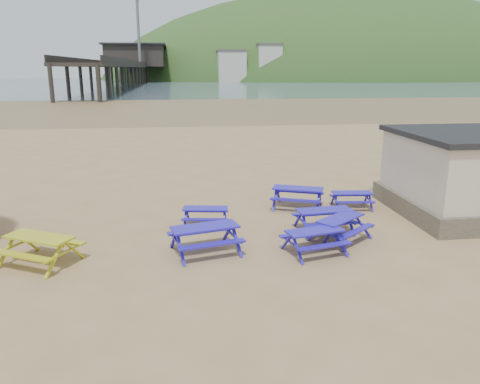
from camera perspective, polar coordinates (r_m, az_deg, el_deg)
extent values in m
plane|color=tan|center=(16.07, -1.79, -4.89)|extent=(400.00, 400.00, 0.00)
plane|color=olive|center=(70.28, -6.23, 10.35)|extent=(400.00, 400.00, 0.00)
plane|color=#4C5F6D|center=(185.15, -7.06, 13.08)|extent=(400.00, 400.00, 0.00)
cube|color=#2311B8|center=(16.56, -4.25, -2.00)|extent=(1.65, 0.84, 0.04)
cube|color=#2311B8|center=(17.13, -4.07, -2.28)|extent=(1.59, 0.45, 0.04)
cube|color=#2311B8|center=(16.14, -4.41, -3.37)|extent=(1.59, 0.45, 0.04)
cube|color=#2311B8|center=(18.73, 7.07, 0.43)|extent=(2.11, 1.45, 0.05)
cube|color=#2311B8|center=(19.44, 7.30, 0.02)|extent=(1.93, 0.99, 0.05)
cube|color=#2311B8|center=(18.18, 6.75, -1.00)|extent=(1.93, 0.99, 0.05)
cube|color=#2311B8|center=(19.13, 13.52, -0.09)|extent=(1.61, 0.75, 0.04)
cube|color=#2311B8|center=(19.67, 13.09, -0.38)|extent=(1.57, 0.37, 0.04)
cube|color=#2311B8|center=(18.71, 13.88, -1.22)|extent=(1.57, 0.37, 0.04)
cube|color=#2311B8|center=(14.11, -4.29, -4.29)|extent=(2.14, 1.25, 0.06)
cube|color=#2311B8|center=(14.81, -5.04, -4.64)|extent=(2.01, 0.76, 0.06)
cube|color=#2311B8|center=(13.62, -3.42, -6.39)|extent=(2.01, 0.76, 0.06)
cube|color=#2311B8|center=(14.25, 9.11, -4.71)|extent=(1.85, 1.08, 0.05)
cube|color=#2311B8|center=(14.81, 7.94, -5.01)|extent=(1.74, 0.66, 0.05)
cube|color=#2311B8|center=(13.88, 10.28, -6.49)|extent=(1.74, 0.66, 0.05)
cube|color=#2311B8|center=(15.47, 12.16, -3.13)|extent=(1.88, 1.70, 0.05)
cube|color=#2311B8|center=(15.87, 10.24, -3.65)|extent=(1.59, 1.34, 0.05)
cube|color=#2311B8|center=(15.26, 14.04, -4.62)|extent=(1.59, 1.34, 0.05)
cube|color=#B3B815|center=(14.46, -23.33, -5.07)|extent=(2.11, 1.62, 0.06)
cube|color=#B3B815|center=(15.00, -21.46, -5.43)|extent=(1.87, 1.19, 0.06)
cube|color=#B3B815|center=(14.13, -25.06, -7.05)|extent=(1.87, 1.19, 0.06)
cube|color=black|center=(190.78, -12.73, 14.69)|extent=(9.00, 220.00, 0.60)
cube|color=black|center=(201.79, -12.51, 15.83)|extent=(22.00, 30.00, 8.00)
cube|color=black|center=(201.94, -12.58, 17.05)|extent=(24.00, 32.00, 0.60)
cylinder|color=slate|center=(180.16, -12.31, 19.19)|extent=(1.00, 1.00, 28.00)
ellipsoid|color=#2D4C1E|center=(262.02, 13.37, 11.10)|extent=(264.00, 144.00, 108.00)
cube|color=#2311B8|center=(16.18, 10.26, -2.20)|extent=(1.91, 0.89, 0.05)
cube|color=#2311B8|center=(16.81, 9.41, -2.54)|extent=(1.86, 0.42, 0.05)
cube|color=#2311B8|center=(15.73, 11.07, -3.84)|extent=(1.86, 0.42, 0.05)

